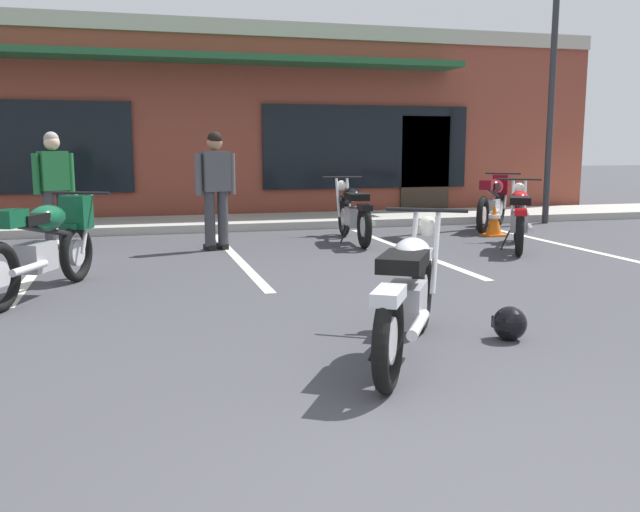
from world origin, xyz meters
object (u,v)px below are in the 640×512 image
at_px(motorcycle_red_sportbike, 46,241).
at_px(traffic_cone, 494,220).
at_px(helmet_on_pavement, 510,323).
at_px(parking_lot_lamp_post, 558,35).
at_px(motorcycle_foreground_classic, 409,292).
at_px(person_by_back_row, 216,183).
at_px(motorcycle_orange_scrambler, 494,199).
at_px(person_in_black_shirt, 54,183).
at_px(motorcycle_silver_naked, 519,217).
at_px(motorcycle_green_cafe_racer, 353,212).

relative_size(motorcycle_red_sportbike, traffic_cone, 3.75).
relative_size(helmet_on_pavement, parking_lot_lamp_post, 0.05).
xyz_separation_m(motorcycle_foreground_classic, motorcycle_red_sportbike, (-2.68, 2.93, 0.07)).
height_order(traffic_cone, parking_lot_lamp_post, parking_lot_lamp_post).
distance_m(motorcycle_red_sportbike, person_by_back_row, 3.21).
distance_m(motorcycle_orange_scrambler, person_in_black_shirt, 7.34).
xyz_separation_m(motorcycle_red_sportbike, traffic_cone, (6.62, 2.85, -0.27)).
bearing_deg(motorcycle_foreground_classic, person_by_back_row, 97.23).
bearing_deg(motorcycle_silver_naked, helmet_on_pavement, -121.98).
height_order(person_in_black_shirt, person_by_back_row, same).
xyz_separation_m(motorcycle_foreground_classic, motorcycle_orange_scrambler, (4.41, 6.67, 0.07)).
distance_m(motorcycle_foreground_classic, motorcycle_silver_naked, 5.65).
relative_size(motorcycle_red_sportbike, person_by_back_row, 1.19).
distance_m(motorcycle_foreground_classic, parking_lot_lamp_post, 9.69).
bearing_deg(motorcycle_red_sportbike, person_in_black_shirt, 93.86).
xyz_separation_m(motorcycle_silver_naked, motorcycle_green_cafe_racer, (-2.08, 1.32, 0.00)).
bearing_deg(motorcycle_foreground_classic, motorcycle_green_cafe_racer, 75.64).
height_order(motorcycle_orange_scrambler, person_in_black_shirt, person_in_black_shirt).
xyz_separation_m(motorcycle_red_sportbike, person_by_back_row, (2.00, 2.48, 0.42)).
distance_m(motorcycle_orange_scrambler, helmet_on_pavement, 7.38).
relative_size(motorcycle_green_cafe_racer, traffic_cone, 3.98).
relative_size(person_in_black_shirt, helmet_on_pavement, 6.44).
bearing_deg(motorcycle_orange_scrambler, motorcycle_silver_naked, -110.78).
relative_size(person_by_back_row, helmet_on_pavement, 6.44).
xyz_separation_m(motorcycle_red_sportbike, helmet_on_pavement, (3.60, -2.75, -0.40)).
xyz_separation_m(motorcycle_foreground_classic, motorcycle_green_cafe_racer, (1.46, 5.72, 0.00)).
bearing_deg(helmet_on_pavement, person_in_black_shirt, 122.31).
xyz_separation_m(person_by_back_row, traffic_cone, (4.62, 0.37, -0.69)).
xyz_separation_m(traffic_cone, parking_lot_lamp_post, (1.91, 1.33, 3.23)).
bearing_deg(motorcycle_foreground_classic, motorcycle_silver_naked, 51.11).
bearing_deg(motorcycle_orange_scrambler, person_by_back_row, -166.16).
bearing_deg(motorcycle_red_sportbike, traffic_cone, 23.33).
distance_m(person_by_back_row, traffic_cone, 4.69).
relative_size(motorcycle_red_sportbike, motorcycle_green_cafe_racer, 0.94).
bearing_deg(person_in_black_shirt, motorcycle_green_cafe_racer, -6.48).
distance_m(motorcycle_green_cafe_racer, person_by_back_row, 2.23).
bearing_deg(helmet_on_pavement, person_by_back_row, 107.00).
xyz_separation_m(motorcycle_orange_scrambler, helmet_on_pavement, (-3.49, -6.49, -0.40)).
relative_size(traffic_cone, parking_lot_lamp_post, 0.10).
distance_m(person_in_black_shirt, traffic_cone, 6.89).
bearing_deg(person_by_back_row, motorcycle_foreground_classic, -82.77).
relative_size(motorcycle_silver_naked, person_in_black_shirt, 1.13).
height_order(motorcycle_red_sportbike, parking_lot_lamp_post, parking_lot_lamp_post).
relative_size(motorcycle_red_sportbike, motorcycle_orange_scrambler, 1.15).
distance_m(motorcycle_orange_scrambler, traffic_cone, 1.04).
height_order(motorcycle_green_cafe_racer, person_by_back_row, person_by_back_row).
height_order(person_by_back_row, helmet_on_pavement, person_by_back_row).
bearing_deg(motorcycle_orange_scrambler, traffic_cone, -118.08).
height_order(person_by_back_row, parking_lot_lamp_post, parking_lot_lamp_post).
height_order(motorcycle_green_cafe_racer, person_in_black_shirt, person_in_black_shirt).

